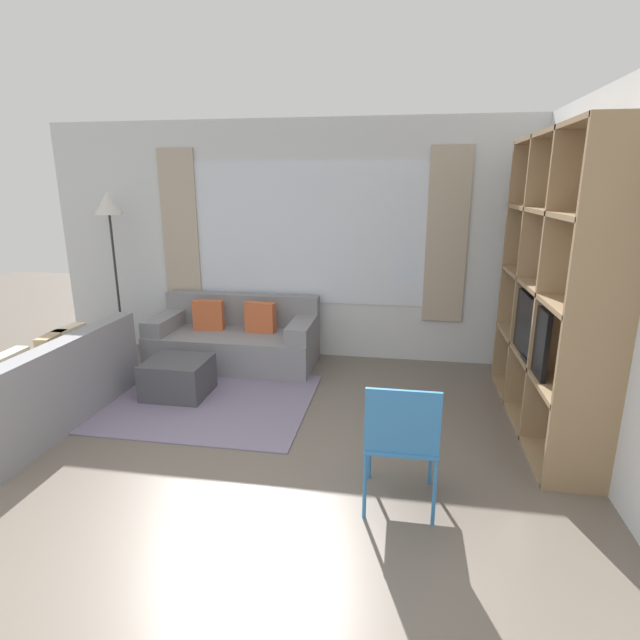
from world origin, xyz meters
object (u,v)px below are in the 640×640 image
(ottoman, at_px, (178,378))
(floor_lamp, at_px, (109,215))
(shelving_unit, at_px, (557,289))
(folding_chair, at_px, (402,435))
(couch_side, at_px, (41,390))
(couch_main, at_px, (235,339))

(ottoman, xyz_separation_m, floor_lamp, (-1.26, 1.14, 1.47))
(shelving_unit, relative_size, folding_chair, 2.77)
(shelving_unit, distance_m, couch_side, 4.42)
(ottoman, height_order, folding_chair, folding_chair)
(ottoman, bearing_deg, floor_lamp, 137.72)
(couch_side, bearing_deg, shelving_unit, 98.85)
(floor_lamp, bearing_deg, couch_side, -79.94)
(couch_main, bearing_deg, shelving_unit, -18.17)
(shelving_unit, height_order, couch_side, shelving_unit)
(floor_lamp, xyz_separation_m, folding_chair, (3.40, -2.57, -1.14))
(shelving_unit, bearing_deg, ottoman, 179.43)
(couch_main, height_order, folding_chair, folding_chair)
(couch_main, bearing_deg, floor_lamp, 173.90)
(couch_side, height_order, floor_lamp, floor_lamp)
(couch_main, relative_size, couch_side, 0.97)
(couch_side, xyz_separation_m, ottoman, (0.93, 0.70, -0.10))
(couch_main, xyz_separation_m, ottoman, (-0.25, -0.98, -0.10))
(ottoman, xyz_separation_m, folding_chair, (2.15, -1.43, 0.33))
(floor_lamp, relative_size, folding_chair, 2.23)
(couch_side, bearing_deg, ottoman, 126.90)
(couch_main, height_order, floor_lamp, floor_lamp)
(couch_side, bearing_deg, floor_lamp, -169.94)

